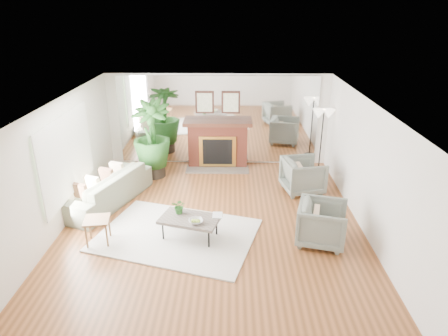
{
  "coord_description": "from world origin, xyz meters",
  "views": [
    {
      "loc": [
        0.37,
        -7.08,
        4.19
      ],
      "look_at": [
        0.22,
        0.6,
        1.02
      ],
      "focal_mm": 32.0,
      "sensor_mm": 36.0,
      "label": 1
    }
  ],
  "objects_px": {
    "sofa": "(106,188)",
    "armchair_front": "(322,223)",
    "side_table": "(97,223)",
    "floor_lamp": "(323,119)",
    "fireplace": "(218,143)",
    "coffee_table": "(190,220)",
    "potted_ficus": "(152,137)",
    "armchair_back": "(303,175)"
  },
  "relations": [
    {
      "from": "sofa",
      "to": "armchair_back",
      "type": "relative_size",
      "value": 2.69
    },
    {
      "from": "fireplace",
      "to": "coffee_table",
      "type": "xyz_separation_m",
      "value": [
        -0.41,
        -3.74,
        -0.25
      ]
    },
    {
      "from": "sofa",
      "to": "armchair_front",
      "type": "distance_m",
      "value": 4.78
    },
    {
      "from": "armchair_front",
      "to": "floor_lamp",
      "type": "height_order",
      "value": "floor_lamp"
    },
    {
      "from": "side_table",
      "to": "armchair_front",
      "type": "bearing_deg",
      "value": 1.59
    },
    {
      "from": "sofa",
      "to": "coffee_table",
      "type": "bearing_deg",
      "value": 74.71
    },
    {
      "from": "fireplace",
      "to": "armchair_front",
      "type": "relative_size",
      "value": 2.31
    },
    {
      "from": "fireplace",
      "to": "side_table",
      "type": "xyz_separation_m",
      "value": [
        -2.11,
        -3.95,
        -0.23
      ]
    },
    {
      "from": "floor_lamp",
      "to": "potted_ficus",
      "type": "bearing_deg",
      "value": -176.36
    },
    {
      "from": "armchair_front",
      "to": "fireplace",
      "type": "bearing_deg",
      "value": 43.24
    },
    {
      "from": "coffee_table",
      "to": "sofa",
      "type": "xyz_separation_m",
      "value": [
        -2.04,
        1.46,
        -0.05
      ]
    },
    {
      "from": "fireplace",
      "to": "sofa",
      "type": "bearing_deg",
      "value": -136.97
    },
    {
      "from": "armchair_back",
      "to": "floor_lamp",
      "type": "distance_m",
      "value": 1.68
    },
    {
      "from": "coffee_table",
      "to": "floor_lamp",
      "type": "height_order",
      "value": "floor_lamp"
    },
    {
      "from": "sofa",
      "to": "potted_ficus",
      "type": "distance_m",
      "value": 1.88
    },
    {
      "from": "armchair_back",
      "to": "side_table",
      "type": "distance_m",
      "value": 4.8
    },
    {
      "from": "sofa",
      "to": "potted_ficus",
      "type": "bearing_deg",
      "value": 172.49
    },
    {
      "from": "coffee_table",
      "to": "armchair_front",
      "type": "height_order",
      "value": "armchair_front"
    },
    {
      "from": "sofa",
      "to": "side_table",
      "type": "height_order",
      "value": "sofa"
    },
    {
      "from": "fireplace",
      "to": "sofa",
      "type": "relative_size",
      "value": 0.84
    },
    {
      "from": "fireplace",
      "to": "sofa",
      "type": "distance_m",
      "value": 3.37
    },
    {
      "from": "armchair_front",
      "to": "floor_lamp",
      "type": "bearing_deg",
      "value": 4.28
    },
    {
      "from": "fireplace",
      "to": "floor_lamp",
      "type": "bearing_deg",
      "value": -9.99
    },
    {
      "from": "coffee_table",
      "to": "armchair_front",
      "type": "distance_m",
      "value": 2.48
    },
    {
      "from": "sofa",
      "to": "side_table",
      "type": "bearing_deg",
      "value": 31.8
    },
    {
      "from": "sofa",
      "to": "floor_lamp",
      "type": "height_order",
      "value": "floor_lamp"
    },
    {
      "from": "fireplace",
      "to": "floor_lamp",
      "type": "relative_size",
      "value": 1.18
    },
    {
      "from": "fireplace",
      "to": "side_table",
      "type": "bearing_deg",
      "value": -118.08
    },
    {
      "from": "armchair_front",
      "to": "armchair_back",
      "type": "bearing_deg",
      "value": 14.57
    },
    {
      "from": "side_table",
      "to": "floor_lamp",
      "type": "xyz_separation_m",
      "value": [
        4.81,
        3.48,
        1.05
      ]
    },
    {
      "from": "fireplace",
      "to": "armchair_back",
      "type": "bearing_deg",
      "value": -37.76
    },
    {
      "from": "sofa",
      "to": "armchair_front",
      "type": "height_order",
      "value": "armchair_front"
    },
    {
      "from": "sofa",
      "to": "armchair_back",
      "type": "xyz_separation_m",
      "value": [
        4.53,
        0.67,
        0.06
      ]
    },
    {
      "from": "sofa",
      "to": "floor_lamp",
      "type": "relative_size",
      "value": 1.41
    },
    {
      "from": "potted_ficus",
      "to": "floor_lamp",
      "type": "distance_m",
      "value": 4.37
    },
    {
      "from": "armchair_back",
      "to": "floor_lamp",
      "type": "height_order",
      "value": "floor_lamp"
    },
    {
      "from": "potted_ficus",
      "to": "sofa",
      "type": "bearing_deg",
      "value": -117.71
    },
    {
      "from": "armchair_front",
      "to": "side_table",
      "type": "xyz_separation_m",
      "value": [
        -4.18,
        -0.12,
        0.03
      ]
    },
    {
      "from": "potted_ficus",
      "to": "armchair_back",
      "type": "bearing_deg",
      "value": -13.02
    },
    {
      "from": "sofa",
      "to": "floor_lamp",
      "type": "xyz_separation_m",
      "value": [
        5.15,
        1.81,
        1.12
      ]
    },
    {
      "from": "sofa",
      "to": "armchair_front",
      "type": "xyz_separation_m",
      "value": [
        4.52,
        -1.55,
        0.05
      ]
    },
    {
      "from": "armchair_front",
      "to": "coffee_table",
      "type": "bearing_deg",
      "value": 102.72
    }
  ]
}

